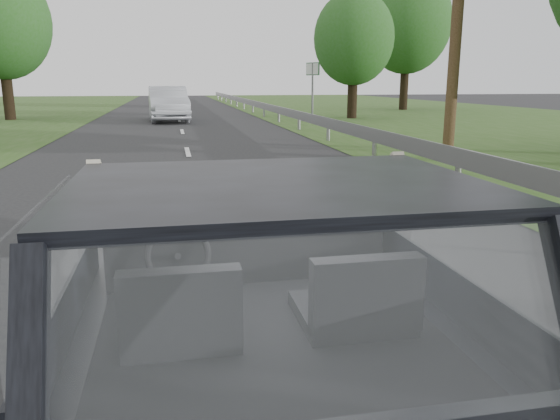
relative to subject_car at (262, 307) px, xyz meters
name	(u,v)px	position (x,y,z in m)	size (l,w,h in m)	color
subject_car	(262,307)	(0.00, 0.00, 0.00)	(1.80, 4.00, 1.45)	black
dashboard	(245,247)	(0.00, 0.62, 0.12)	(1.58, 0.45, 0.30)	black
driver_seat	(181,308)	(-0.40, -0.29, 0.16)	(0.50, 0.72, 0.42)	black
passenger_seat	(358,294)	(0.40, -0.29, 0.16)	(0.50, 0.72, 0.42)	black
steering_wheel	(178,255)	(-0.40, 0.33, 0.20)	(0.36, 0.36, 0.04)	black
cat	(283,210)	(0.22, 0.57, 0.36)	(0.58, 0.18, 0.26)	slate
guardrail	(370,134)	(4.30, 10.00, -0.15)	(0.05, 90.00, 0.32)	gray
other_car	(168,104)	(-0.47, 23.77, 0.07)	(1.92, 4.85, 1.60)	silver
highway_sign	(313,89)	(7.22, 26.79, 0.67)	(0.11, 1.12, 2.80)	#1B5728
tree_2	(353,57)	(8.54, 23.98, 2.24)	(3.91, 3.91, 5.93)	#315F2B
tree_3	(406,43)	(14.47, 31.26, 3.43)	(5.48, 5.48, 8.31)	#315F2B
tree_6	(2,45)	(-7.96, 26.08, 2.73)	(4.56, 4.56, 6.92)	#315F2B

